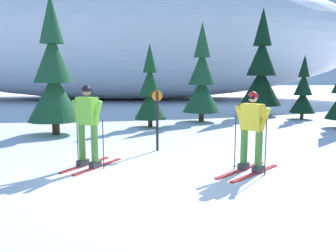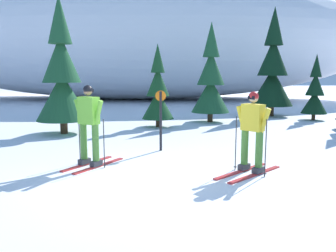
# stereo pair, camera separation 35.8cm
# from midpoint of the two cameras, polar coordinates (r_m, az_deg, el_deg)

# --- Properties ---
(ground_plane) EXTENTS (120.00, 120.00, 0.00)m
(ground_plane) POSITION_cam_midpoint_polar(r_m,az_deg,el_deg) (6.92, -4.90, -8.79)
(ground_plane) COLOR white
(skier_lime_jacket) EXTENTS (1.15, 1.61, 1.81)m
(skier_lime_jacket) POSITION_cam_midpoint_polar(r_m,az_deg,el_deg) (7.87, -14.20, 0.31)
(skier_lime_jacket) COLOR red
(skier_lime_jacket) RESTS_ON ground
(skier_yellow_jacket) EXTENTS (1.56, 1.58, 1.70)m
(skier_yellow_jacket) POSITION_cam_midpoint_polar(r_m,az_deg,el_deg) (7.46, 12.14, -0.67)
(skier_yellow_jacket) COLOR red
(skier_yellow_jacket) RESTS_ON ground
(pine_tree_far_left) EXTENTS (1.81, 1.81, 4.69)m
(pine_tree_far_left) POSITION_cam_midpoint_polar(r_m,az_deg,el_deg) (12.53, -18.93, 7.58)
(pine_tree_far_left) COLOR #47301E
(pine_tree_far_left) RESTS_ON ground
(pine_tree_left) EXTENTS (1.24, 1.24, 3.22)m
(pine_tree_left) POSITION_cam_midpoint_polar(r_m,az_deg,el_deg) (13.63, -3.70, 5.46)
(pine_tree_left) COLOR #47301E
(pine_tree_left) RESTS_ON ground
(pine_tree_center_left) EXTENTS (1.64, 1.64, 4.24)m
(pine_tree_center_left) POSITION_cam_midpoint_polar(r_m,az_deg,el_deg) (15.20, 4.85, 7.35)
(pine_tree_center_left) COLOR #47301E
(pine_tree_center_left) RESTS_ON ground
(pine_tree_center_right) EXTENTS (2.03, 2.03, 5.25)m
(pine_tree_center_right) POSITION_cam_midpoint_polar(r_m,az_deg,el_deg) (18.02, 14.40, 8.63)
(pine_tree_center_right) COLOR #47301E
(pine_tree_center_right) RESTS_ON ground
(pine_tree_right) EXTENTS (1.14, 1.14, 2.94)m
(pine_tree_right) POSITION_cam_midpoint_polar(r_m,az_deg,el_deg) (17.12, 20.57, 5.15)
(pine_tree_right) COLOR #47301E
(pine_tree_right) RESTS_ON ground
(snow_ridge_background) EXTENTS (39.80, 16.74, 9.74)m
(snow_ridge_background) POSITION_cam_midpoint_polar(r_m,az_deg,el_deg) (29.79, -7.91, 13.76)
(snow_ridge_background) COLOR white
(snow_ridge_background) RESTS_ON ground
(trail_marker_post) EXTENTS (0.28, 0.07, 1.62)m
(trail_marker_post) POSITION_cam_midpoint_polar(r_m,az_deg,el_deg) (9.35, -2.86, 1.46)
(trail_marker_post) COLOR black
(trail_marker_post) RESTS_ON ground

